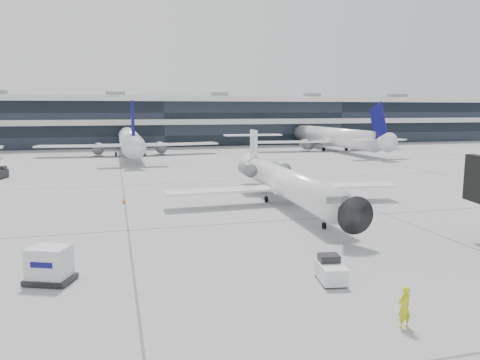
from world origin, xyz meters
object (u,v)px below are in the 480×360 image
object	(u,v)px
regional_jet	(284,181)
cargo_uld	(49,265)
baggage_tug	(331,270)
ramp_worker	(404,307)

from	to	relation	value
regional_jet	cargo_uld	xyz separation A→B (m)	(-17.53, -14.99, -1.20)
baggage_tug	regional_jet	bearing A→B (deg)	85.84
ramp_worker	baggage_tug	xyz separation A→B (m)	(-0.53, 5.19, -0.28)
regional_jet	ramp_worker	size ratio (longest dim) A/B	15.68
baggage_tug	cargo_uld	distance (m)	13.60
ramp_worker	baggage_tug	bearing A→B (deg)	-96.54
regional_jet	baggage_tug	xyz separation A→B (m)	(-4.37, -18.37, -1.52)
cargo_uld	baggage_tug	bearing A→B (deg)	8.37
baggage_tug	cargo_uld	size ratio (longest dim) A/B	0.82
ramp_worker	cargo_uld	size ratio (longest dim) A/B	0.65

